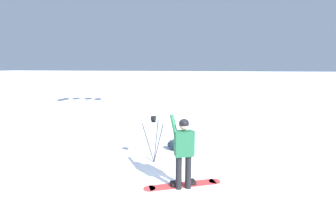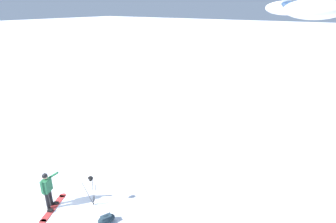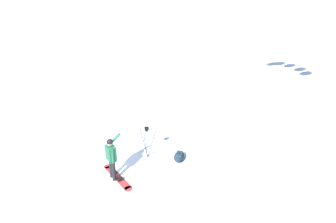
% 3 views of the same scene
% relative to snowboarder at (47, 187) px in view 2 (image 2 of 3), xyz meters
% --- Properties ---
extents(ground_plane, '(300.00, 300.00, 0.00)m').
position_rel_snowboarder_xyz_m(ground_plane, '(-0.67, -0.12, -0.98)').
color(ground_plane, white).
extents(snowboarder, '(0.64, 0.60, 1.64)m').
position_rel_snowboarder_xyz_m(snowboarder, '(0.00, 0.00, 0.00)').
color(snowboarder, black).
rests_on(snowboarder, ground_plane).
extents(snowboard, '(1.69, 0.98, 0.10)m').
position_rel_snowboarder_xyz_m(snowboard, '(-0.03, 0.14, -0.95)').
color(snowboard, '#B23333').
rests_on(snowboard, ground_plane).
extents(gear_bag_large, '(0.77, 0.62, 0.33)m').
position_rel_snowboarder_xyz_m(gear_bag_large, '(-0.68, 2.55, -0.81)').
color(gear_bag_large, '#192833').
rests_on(gear_bag_large, ground_plane).
extents(camera_tripod, '(0.61, 0.60, 1.36)m').
position_rel_snowboarder_xyz_m(camera_tripod, '(-1.09, 1.35, -0.01)').
color(camera_tripod, '#262628').
rests_on(camera_tripod, ground_plane).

